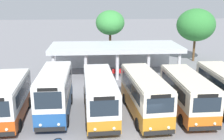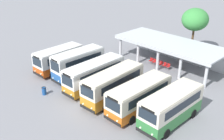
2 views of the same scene
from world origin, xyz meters
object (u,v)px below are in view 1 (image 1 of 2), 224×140
object	(u,v)px
city_bus_second_in_row	(55,92)
waiting_chair_end_by_column	(99,72)
city_bus_fifth_blue	(187,92)
city_bus_fourth_amber	(144,93)
city_bus_middle_cream	(100,94)
waiting_chair_second_from_end	(104,72)
waiting_chair_fifth_seat	(119,72)
waiting_chair_far_end_seat	(124,72)
waiting_chair_fourth_seat	(114,72)
city_bus_nearest_orange	(7,98)
waiting_chair_middle_seat	(109,72)

from	to	relation	value
city_bus_second_in_row	waiting_chair_end_by_column	world-z (taller)	city_bus_second_in_row
city_bus_fifth_blue	waiting_chair_end_by_column	size ratio (longest dim) A/B	8.86
city_bus_fourth_amber	city_bus_second_in_row	bearing A→B (deg)	175.26
city_bus_middle_cream	waiting_chair_second_from_end	size ratio (longest dim) A/B	9.39
waiting_chair_end_by_column	waiting_chair_fifth_seat	xyz separation A→B (m)	(2.33, -0.01, 0.00)
waiting_chair_fifth_seat	waiting_chair_far_end_seat	xyz separation A→B (m)	(0.58, 0.01, 0.00)
city_bus_middle_cream	waiting_chair_far_end_seat	distance (m)	10.88
waiting_chair_end_by_column	waiting_chair_fourth_seat	size ratio (longest dim) A/B	1.00
city_bus_fifth_blue	city_bus_fourth_amber	bearing A→B (deg)	-175.98
city_bus_fourth_amber	waiting_chair_far_end_seat	xyz separation A→B (m)	(-0.25, 10.60, -1.26)
city_bus_fifth_blue	waiting_chair_fourth_seat	world-z (taller)	city_bus_fifth_blue
waiting_chair_end_by_column	city_bus_middle_cream	bearing A→B (deg)	-91.29
city_bus_fourth_amber	city_bus_middle_cream	bearing A→B (deg)	175.56
waiting_chair_second_from_end	waiting_chair_far_end_seat	size ratio (longest dim) A/B	1.00
waiting_chair_fifth_seat	waiting_chair_second_from_end	bearing A→B (deg)	-179.05
city_bus_fourth_amber	city_bus_nearest_orange	bearing A→B (deg)	-179.93
city_bus_fifth_blue	waiting_chair_far_end_seat	xyz separation A→B (m)	(-3.65, 10.36, -1.16)
city_bus_fifth_blue	waiting_chair_second_from_end	world-z (taller)	city_bus_fifth_blue
city_bus_fourth_amber	waiting_chair_end_by_column	distance (m)	11.14
waiting_chair_end_by_column	waiting_chair_fourth_seat	world-z (taller)	same
city_bus_second_in_row	city_bus_fifth_blue	size ratio (longest dim) A/B	0.91
waiting_chair_middle_seat	waiting_chair_far_end_seat	world-z (taller)	same
city_bus_nearest_orange	waiting_chair_fifth_seat	distance (m)	14.20
city_bus_fourth_amber	waiting_chair_fourth_seat	size ratio (longest dim) A/B	9.23
city_bus_nearest_orange	waiting_chair_second_from_end	world-z (taller)	city_bus_nearest_orange
waiting_chair_fourth_seat	waiting_chair_far_end_seat	bearing A→B (deg)	0.96
city_bus_nearest_orange	waiting_chair_end_by_column	bearing A→B (deg)	56.50
waiting_chair_end_by_column	waiting_chair_far_end_seat	size ratio (longest dim) A/B	1.00
city_bus_fourth_amber	city_bus_fifth_blue	bearing A→B (deg)	4.02
city_bus_fourth_amber	waiting_chair_second_from_end	size ratio (longest dim) A/B	9.23
waiting_chair_fourth_seat	city_bus_second_in_row	bearing A→B (deg)	-118.24
city_bus_middle_cream	waiting_chair_middle_seat	world-z (taller)	city_bus_middle_cream
waiting_chair_second_from_end	city_bus_middle_cream	bearing A→B (deg)	-94.53
city_bus_fifth_blue	waiting_chair_middle_seat	distance (m)	11.70
city_bus_middle_cream	city_bus_fifth_blue	distance (m)	6.80
city_bus_middle_cream	waiting_chair_second_from_end	world-z (taller)	city_bus_middle_cream
city_bus_fifth_blue	city_bus_second_in_row	bearing A→B (deg)	178.18
waiting_chair_second_from_end	waiting_chair_fifth_seat	xyz separation A→B (m)	(1.75, 0.03, 0.00)
city_bus_second_in_row	waiting_chair_fourth_seat	xyz separation A→B (m)	(5.38, 10.02, -1.40)
city_bus_second_in_row	waiting_chair_fifth_seat	world-z (taller)	city_bus_second_in_row
city_bus_nearest_orange	waiting_chair_fifth_seat	size ratio (longest dim) A/B	7.94
waiting_chair_second_from_end	waiting_chair_fifth_seat	world-z (taller)	same
waiting_chair_end_by_column	waiting_chair_middle_seat	xyz separation A→B (m)	(1.17, -0.05, 0.00)
city_bus_fourth_amber	city_bus_fifth_blue	world-z (taller)	city_bus_fourth_amber
city_bus_middle_cream	waiting_chair_fourth_seat	bearing A→B (deg)	79.13
city_bus_second_in_row	waiting_chair_fourth_seat	size ratio (longest dim) A/B	8.06
city_bus_nearest_orange	city_bus_fifth_blue	world-z (taller)	city_bus_nearest_orange
waiting_chair_second_from_end	waiting_chair_fourth_seat	xyz separation A→B (m)	(1.17, 0.02, 0.00)
city_bus_fourth_amber	waiting_chair_second_from_end	bearing A→B (deg)	103.74
waiting_chair_middle_seat	city_bus_second_in_row	bearing A→B (deg)	-115.65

